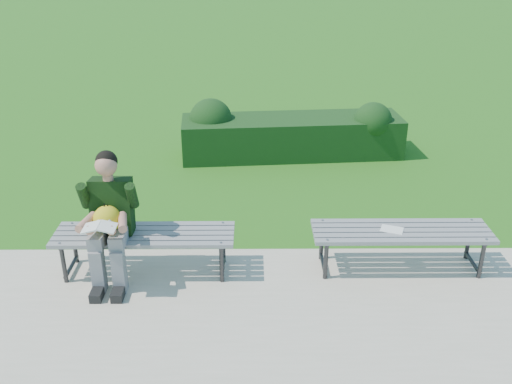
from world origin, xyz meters
TOP-DOWN VIEW (x-y plane):
  - ground at (0.00, 0.00)m, footprint 80.00×80.00m
  - walkway at (0.00, -1.75)m, footprint 30.00×3.50m
  - hedge at (0.60, 2.97)m, footprint 3.44×1.12m
  - bench_left at (-1.05, -0.44)m, footprint 1.80×0.50m
  - bench_right at (1.55, -0.40)m, footprint 1.80×0.50m
  - seated_boy at (-1.35, -0.54)m, footprint 0.56×0.76m
  - paper_sheet at (1.45, -0.40)m, footprint 0.26×0.23m

SIDE VIEW (x-z plane):
  - ground at x=0.00m, z-range 0.00..0.00m
  - walkway at x=0.00m, z-range 0.00..0.02m
  - hedge at x=0.60m, z-range -0.09..0.81m
  - bench_left at x=-1.05m, z-range 0.19..0.64m
  - bench_right at x=1.55m, z-range 0.19..0.64m
  - paper_sheet at x=1.45m, z-range 0.47..0.48m
  - seated_boy at x=-1.35m, z-range 0.06..1.37m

